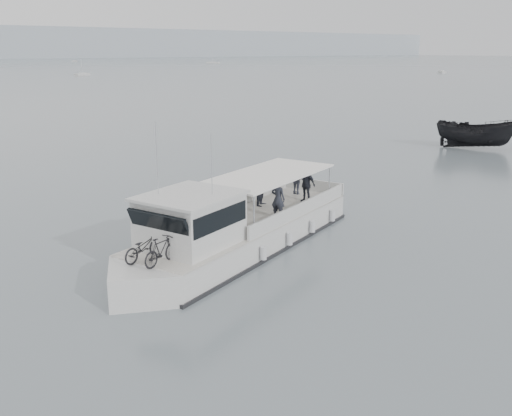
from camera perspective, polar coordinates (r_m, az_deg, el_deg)
ground at (r=22.16m, az=2.70°, el=-5.83°), size 1400.00×1400.00×0.00m
tour_boat at (r=23.06m, az=-2.64°, el=-2.41°), size 13.82×7.32×5.88m
dark_motorboat at (r=51.63m, az=21.15°, el=6.95°), size 5.59×6.77×2.51m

